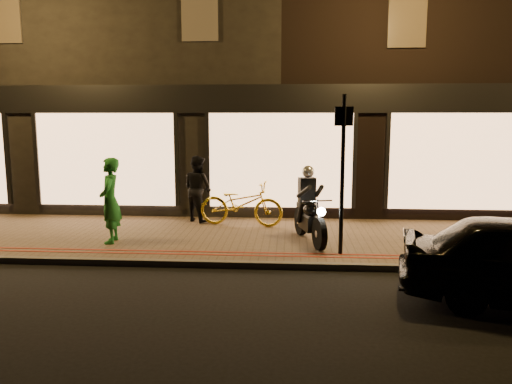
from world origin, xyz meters
TOP-DOWN VIEW (x-y plane):
  - ground at (0.00, 0.00)m, footprint 90.00×90.00m
  - sidewalk at (0.00, 2.00)m, footprint 50.00×4.00m
  - kerb_stone at (0.00, 0.05)m, footprint 50.00×0.14m
  - red_kerb_lines at (0.00, 0.55)m, footprint 50.00×0.26m
  - building_row at (-0.00, 8.99)m, footprint 48.00×10.11m
  - motorcycle at (0.66, 1.63)m, footprint 0.74×1.90m
  - sign_post at (1.23, 0.70)m, footprint 0.35×0.10m
  - bicycle_gold at (-0.91, 3.04)m, footprint 2.11×1.02m
  - person_green at (-3.44, 1.25)m, footprint 0.52×0.70m
  - person_dark at (-2.04, 3.48)m, footprint 1.01×0.98m

SIDE VIEW (x-z plane):
  - ground at x=0.00m, z-range 0.00..0.00m
  - sidewalk at x=0.00m, z-range 0.00..0.12m
  - kerb_stone at x=0.00m, z-range 0.00..0.12m
  - red_kerb_lines at x=0.00m, z-range 0.12..0.13m
  - bicycle_gold at x=-0.91m, z-range 0.12..1.19m
  - motorcycle at x=0.66m, z-range -0.06..1.53m
  - person_dark at x=-2.04m, z-range 0.12..1.76m
  - person_green at x=-3.44m, z-range 0.12..1.89m
  - sign_post at x=1.23m, z-range 0.30..3.30m
  - building_row at x=0.00m, z-range 0.00..8.50m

